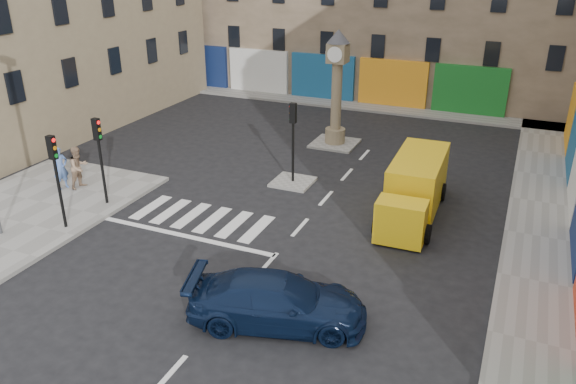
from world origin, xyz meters
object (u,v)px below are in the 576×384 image
Objects in this scene: traffic_light_island at (293,130)px; clock_pillar at (337,81)px; traffic_light_left_far at (99,148)px; navy_sedan at (277,301)px; traffic_light_left_near at (55,167)px; pedestrian_blue at (60,168)px; pedestrian_tan at (79,167)px; yellow_van at (415,188)px.

clock_pillar is (0.00, 6.00, 0.96)m from traffic_light_island.
traffic_light_left_far reaches higher than navy_sedan.
clock_pillar is (6.30, 13.80, 0.93)m from traffic_light_left_near.
pedestrian_blue is at bearing 170.54° from traffic_light_left_far.
traffic_light_left_near is 1.91× the size of pedestrian_blue.
clock_pillar reaches higher than navy_sedan.
traffic_light_island is at bearing 4.18° from navy_sedan.
traffic_light_left_near is 4.21m from pedestrian_tan.
traffic_light_left_far is 1.93× the size of pedestrian_tan.
pedestrian_tan is at bearing 123.32° from traffic_light_left_near.
clock_pillar is at bearing -31.71° from pedestrian_tan.
traffic_light_left_far is (0.00, 2.40, 0.00)m from traffic_light_left_near.
navy_sedan is at bearing -24.08° from traffic_light_left_far.
clock_pillar is (6.30, 11.40, 0.93)m from traffic_light_left_far.
pedestrian_tan is (0.66, 0.41, -0.01)m from pedestrian_blue.
traffic_light_island is at bearing 169.30° from yellow_van.
traffic_light_left_near reaches higher than traffic_light_island.
yellow_van is 3.26× the size of pedestrian_blue.
traffic_light_island is 6.07m from clock_pillar.
yellow_van is 14.68m from pedestrian_tan.
clock_pillar is 3.18× the size of pedestrian_tan.
pedestrian_blue is (-2.82, 0.47, -1.50)m from traffic_light_left_far.
yellow_van is (2.11, 8.93, 0.37)m from navy_sedan.
navy_sedan is 0.83× the size of yellow_van.
traffic_light_left_near is 10.34m from navy_sedan.
traffic_light_island is at bearing -90.00° from clock_pillar.
pedestrian_tan is at bearing -128.80° from clock_pillar.
pedestrian_blue reaches higher than pedestrian_tan.
traffic_light_left_far is 1.00× the size of traffic_light_island.
pedestrian_blue is (-12.78, 4.92, 0.36)m from navy_sedan.
clock_pillar is 14.44m from pedestrian_blue.
clock_pillar is 1.17× the size of navy_sedan.
clock_pillar is 3.15× the size of pedestrian_blue.
traffic_light_island is 1.91× the size of pedestrian_blue.
traffic_light_island is at bearing -43.53° from pedestrian_blue.
traffic_light_left_far is 13.05m from clock_pillar.
yellow_van reaches higher than navy_sedan.
traffic_light_left_near is at bearing 62.12° from navy_sedan.
navy_sedan is at bearing -104.89° from yellow_van.
navy_sedan is at bearing -92.99° from pedestrian_blue.
traffic_light_left_near is 0.59× the size of yellow_van.
traffic_light_left_near is 0.71× the size of navy_sedan.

